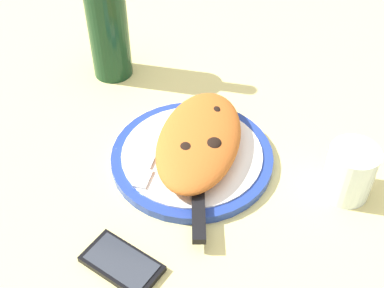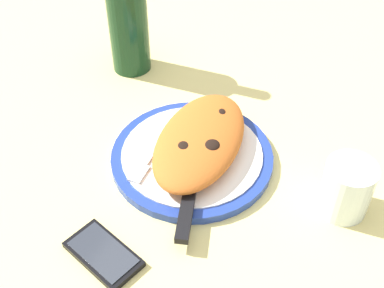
{
  "view_description": "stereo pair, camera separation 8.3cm",
  "coord_description": "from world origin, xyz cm",
  "px_view_note": "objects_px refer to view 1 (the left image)",
  "views": [
    {
      "loc": [
        57.07,
        18.39,
        62.09
      ],
      "look_at": [
        0.0,
        0.0,
        3.84
      ],
      "focal_mm": 47.56,
      "sensor_mm": 36.0,
      "label": 1
    },
    {
      "loc": [
        53.96,
        26.14,
        62.09
      ],
      "look_at": [
        0.0,
        0.0,
        3.84
      ],
      "focal_mm": 47.56,
      "sensor_mm": 36.0,
      "label": 2
    }
  ],
  "objects_px": {
    "smartphone": "(122,264)",
    "calzone": "(199,139)",
    "fork": "(152,159)",
    "knife": "(198,197)",
    "wine_bottle": "(107,23)",
    "water_glass": "(349,175)",
    "plate": "(192,157)"
  },
  "relations": [
    {
      "from": "smartphone",
      "to": "calzone",
      "type": "bearing_deg",
      "value": 170.65
    },
    {
      "from": "fork",
      "to": "knife",
      "type": "bearing_deg",
      "value": 59.6
    },
    {
      "from": "knife",
      "to": "wine_bottle",
      "type": "height_order",
      "value": "wine_bottle"
    },
    {
      "from": "smartphone",
      "to": "wine_bottle",
      "type": "height_order",
      "value": "wine_bottle"
    },
    {
      "from": "knife",
      "to": "water_glass",
      "type": "distance_m",
      "value": 0.24
    },
    {
      "from": "knife",
      "to": "wine_bottle",
      "type": "distance_m",
      "value": 0.4
    },
    {
      "from": "calzone",
      "to": "water_glass",
      "type": "distance_m",
      "value": 0.24
    },
    {
      "from": "smartphone",
      "to": "water_glass",
      "type": "bearing_deg",
      "value": 129.85
    },
    {
      "from": "fork",
      "to": "water_glass",
      "type": "bearing_deg",
      "value": 98.34
    },
    {
      "from": "calzone",
      "to": "fork",
      "type": "distance_m",
      "value": 0.08
    },
    {
      "from": "plate",
      "to": "calzone",
      "type": "height_order",
      "value": "calzone"
    },
    {
      "from": "calzone",
      "to": "fork",
      "type": "relative_size",
      "value": 1.58
    },
    {
      "from": "plate",
      "to": "calzone",
      "type": "bearing_deg",
      "value": 142.08
    },
    {
      "from": "calzone",
      "to": "knife",
      "type": "distance_m",
      "value": 0.11
    },
    {
      "from": "knife",
      "to": "plate",
      "type": "bearing_deg",
      "value": -156.88
    },
    {
      "from": "knife",
      "to": "water_glass",
      "type": "xyz_separation_m",
      "value": [
        -0.1,
        0.21,
        0.02
      ]
    },
    {
      "from": "knife",
      "to": "smartphone",
      "type": "relative_size",
      "value": 1.84
    },
    {
      "from": "calzone",
      "to": "water_glass",
      "type": "xyz_separation_m",
      "value": [
        0.0,
        0.24,
        -0.0
      ]
    },
    {
      "from": "plate",
      "to": "water_glass",
      "type": "distance_m",
      "value": 0.25
    },
    {
      "from": "fork",
      "to": "wine_bottle",
      "type": "height_order",
      "value": "wine_bottle"
    },
    {
      "from": "fork",
      "to": "wine_bottle",
      "type": "bearing_deg",
      "value": -142.75
    },
    {
      "from": "fork",
      "to": "wine_bottle",
      "type": "xyz_separation_m",
      "value": [
        -0.23,
        -0.17,
        0.09
      ]
    },
    {
      "from": "knife",
      "to": "water_glass",
      "type": "relative_size",
      "value": 2.53
    },
    {
      "from": "plate",
      "to": "fork",
      "type": "height_order",
      "value": "fork"
    },
    {
      "from": "plate",
      "to": "knife",
      "type": "bearing_deg",
      "value": 23.12
    },
    {
      "from": "calzone",
      "to": "wine_bottle",
      "type": "relative_size",
      "value": 0.88
    },
    {
      "from": "plate",
      "to": "smartphone",
      "type": "distance_m",
      "value": 0.23
    },
    {
      "from": "plate",
      "to": "smartphone",
      "type": "bearing_deg",
      "value": -7.6
    },
    {
      "from": "knife",
      "to": "water_glass",
      "type": "height_order",
      "value": "water_glass"
    },
    {
      "from": "calzone",
      "to": "water_glass",
      "type": "bearing_deg",
      "value": 89.41
    },
    {
      "from": "knife",
      "to": "water_glass",
      "type": "bearing_deg",
      "value": 115.84
    },
    {
      "from": "knife",
      "to": "smartphone",
      "type": "bearing_deg",
      "value": -27.85
    }
  ]
}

